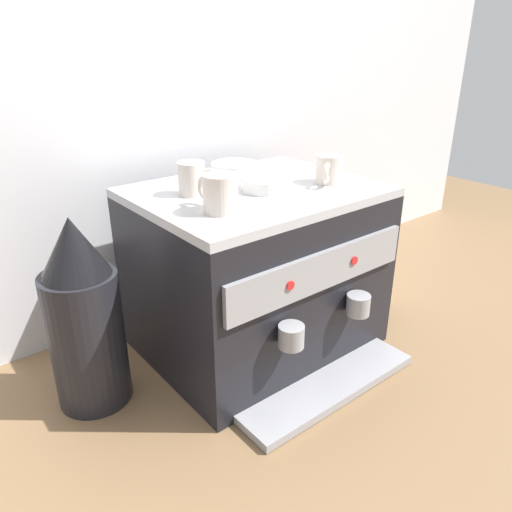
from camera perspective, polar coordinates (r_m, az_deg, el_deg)
The scene contains 10 objects.
ground_plane at distance 1.37m, azimuth 0.00°, elevation -9.69°, with size 4.00×4.00×0.00m, color brown.
tiled_backsplash_wall at distance 1.44m, azimuth -8.46°, elevation 12.71°, with size 2.80×0.03×0.97m, color silver.
espresso_machine at distance 1.26m, azimuth 0.14°, elevation -1.68°, with size 0.56×0.55×0.43m.
ceramic_cup_0 at distance 1.13m, azimuth -7.25°, elevation 8.86°, with size 0.08×0.09×0.07m.
ceramic_cup_1 at distance 1.01m, azimuth -4.29°, elevation 7.27°, with size 0.07×0.11×0.08m.
ceramic_cup_2 at distance 1.23m, azimuth 8.40°, elevation 9.88°, with size 0.09×0.08×0.07m.
ceramic_bowl_0 at distance 1.29m, azimuth -2.48°, elevation 9.95°, with size 0.12×0.12×0.03m.
ceramic_bowl_1 at distance 1.17m, azimuth 1.14°, elevation 8.35°, with size 0.12×0.12×0.03m.
coffee_grinder at distance 1.12m, azimuth -19.25°, elevation -6.82°, with size 0.16×0.16×0.44m.
milk_pitcher at distance 1.58m, azimuth 13.43°, elevation -2.31°, with size 0.10×0.10×0.16m, color #B7B7BC.
Camera 1 is at (-0.71, -0.89, 0.76)m, focal length 34.59 mm.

